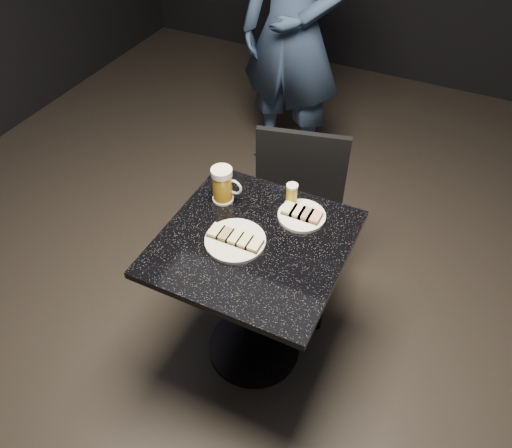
# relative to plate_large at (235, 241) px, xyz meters

# --- Properties ---
(floor) EXTENTS (6.00, 6.00, 0.00)m
(floor) POSITION_rel_plate_large_xyz_m (0.06, 0.04, -0.76)
(floor) COLOR black
(floor) RESTS_ON ground
(plate_large) EXTENTS (0.23, 0.23, 0.01)m
(plate_large) POSITION_rel_plate_large_xyz_m (0.00, 0.00, 0.00)
(plate_large) COLOR white
(plate_large) RESTS_ON table
(plate_small) EXTENTS (0.19, 0.19, 0.01)m
(plate_small) POSITION_rel_plate_large_xyz_m (0.18, 0.24, 0.00)
(plate_small) COLOR white
(plate_small) RESTS_ON table
(patron) EXTENTS (0.69, 0.48, 1.83)m
(patron) POSITION_rel_plate_large_xyz_m (-0.40, 1.51, 0.16)
(patron) COLOR navy
(patron) RESTS_ON floor
(table) EXTENTS (0.70, 0.70, 0.75)m
(table) POSITION_rel_plate_large_xyz_m (0.06, 0.04, -0.25)
(table) COLOR black
(table) RESTS_ON floor
(beer_mug) EXTENTS (0.13, 0.09, 0.16)m
(beer_mug) POSITION_rel_plate_large_xyz_m (-0.16, 0.20, 0.07)
(beer_mug) COLOR white
(beer_mug) RESTS_ON table
(beer_tumbler) EXTENTS (0.05, 0.05, 0.10)m
(beer_tumbler) POSITION_rel_plate_large_xyz_m (0.11, 0.30, 0.04)
(beer_tumbler) COLOR silver
(beer_tumbler) RESTS_ON table
(chair) EXTENTS (0.52, 0.52, 0.88)m
(chair) POSITION_rel_plate_large_xyz_m (0.06, 0.49, -0.25)
(chair) COLOR black
(chair) RESTS_ON floor
(canapes_on_plate_large) EXTENTS (0.21, 0.07, 0.02)m
(canapes_on_plate_large) POSITION_rel_plate_large_xyz_m (-0.00, -0.00, 0.02)
(canapes_on_plate_large) COLOR #4C3521
(canapes_on_plate_large) RESTS_ON plate_large
(canapes_on_plate_small) EXTENTS (0.16, 0.07, 0.02)m
(canapes_on_plate_small) POSITION_rel_plate_large_xyz_m (0.18, 0.24, 0.02)
(canapes_on_plate_small) COLOR #4C3521
(canapes_on_plate_small) RESTS_ON plate_small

